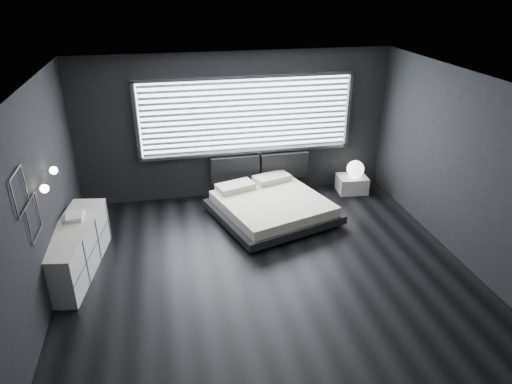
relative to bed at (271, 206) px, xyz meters
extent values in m
plane|color=black|center=(-0.44, -1.58, -0.23)|extent=(6.00, 6.00, 0.00)
plane|color=silver|center=(-0.44, -1.58, 2.57)|extent=(6.00, 6.00, 0.00)
cube|color=black|center=(-0.44, 1.17, 1.17)|extent=(6.00, 0.04, 2.80)
cube|color=black|center=(-0.44, -4.33, 1.17)|extent=(6.00, 0.04, 2.80)
cube|color=black|center=(-3.44, -1.58, 1.17)|extent=(0.04, 5.50, 2.80)
cube|color=black|center=(2.56, -1.58, 1.17)|extent=(0.04, 5.50, 2.80)
cube|color=white|center=(-0.24, 1.15, 1.38)|extent=(4.00, 0.02, 1.38)
cube|color=#47474C|center=(-2.28, 1.12, 1.38)|extent=(0.06, 0.08, 1.48)
cube|color=#47474C|center=(1.80, 1.12, 1.38)|extent=(0.06, 0.08, 1.48)
cube|color=#47474C|center=(-0.24, 1.12, 2.11)|extent=(4.14, 0.08, 0.06)
cube|color=#47474C|center=(-0.24, 1.12, 0.65)|extent=(4.14, 0.08, 0.06)
cube|color=silver|center=(-0.24, 1.09, 1.38)|extent=(3.94, 0.03, 1.32)
cube|color=black|center=(-0.49, 1.06, 0.34)|extent=(0.96, 0.16, 0.52)
cube|color=black|center=(0.51, 1.06, 0.34)|extent=(0.96, 0.16, 0.52)
cylinder|color=silver|center=(-3.39, -1.53, 1.37)|extent=(0.10, 0.02, 0.02)
sphere|color=#FFE5B7|center=(-3.32, -1.53, 1.37)|extent=(0.11, 0.11, 0.11)
cylinder|color=silver|center=(-3.39, -0.93, 1.37)|extent=(0.10, 0.02, 0.02)
sphere|color=#FFE5B7|center=(-3.32, -0.93, 1.37)|extent=(0.11, 0.11, 0.11)
cube|color=#47474C|center=(-3.41, -2.13, 1.85)|extent=(0.01, 0.46, 0.02)
cube|color=#47474C|center=(-3.41, -2.13, 1.39)|extent=(0.01, 0.46, 0.02)
cube|color=#47474C|center=(-3.41, -1.90, 1.62)|extent=(0.01, 0.02, 0.46)
cube|color=#47474C|center=(-3.41, -2.36, 1.62)|extent=(0.01, 0.02, 0.46)
cube|color=#47474C|center=(-3.41, -1.88, 1.38)|extent=(0.01, 0.46, 0.02)
cube|color=#47474C|center=(-3.41, -1.88, 0.92)|extent=(0.01, 0.46, 0.02)
cube|color=#47474C|center=(-3.41, -1.65, 1.15)|extent=(0.01, 0.02, 0.46)
cube|color=#47474C|center=(-3.41, -2.11, 1.15)|extent=(0.01, 0.02, 0.46)
cube|color=black|center=(-0.56, -1.00, -0.20)|extent=(0.13, 0.13, 0.07)
cube|color=black|center=(1.04, -0.50, -0.20)|extent=(0.13, 0.13, 0.07)
cube|color=black|center=(-1.01, 0.43, -0.20)|extent=(0.13, 0.13, 0.07)
cube|color=black|center=(0.58, 0.93, -0.20)|extent=(0.13, 0.13, 0.07)
cube|color=black|center=(0.01, -0.03, -0.09)|extent=(2.41, 2.35, 0.14)
cube|color=beige|center=(0.01, -0.03, 0.07)|extent=(2.17, 2.17, 0.18)
cube|color=beige|center=(-0.58, 0.50, 0.21)|extent=(0.77, 0.56, 0.11)
cube|color=beige|center=(0.18, 0.74, 0.21)|extent=(0.77, 0.56, 0.11)
cube|color=silver|center=(1.87, 0.74, -0.07)|extent=(0.61, 0.52, 0.33)
sphere|color=white|center=(1.90, 0.71, 0.27)|extent=(0.34, 0.34, 0.34)
cube|color=silver|center=(-3.22, -1.02, 0.14)|extent=(0.80, 1.91, 0.74)
cube|color=#47474C|center=(-2.96, -1.06, 0.14)|extent=(0.29, 1.81, 0.72)
cube|color=silver|center=(-3.22, -0.75, 0.53)|extent=(0.27, 0.35, 0.04)
cube|color=silver|center=(-3.21, -0.77, 0.56)|extent=(0.26, 0.33, 0.03)
camera|label=1|loc=(-1.76, -7.14, 3.80)|focal=32.00mm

